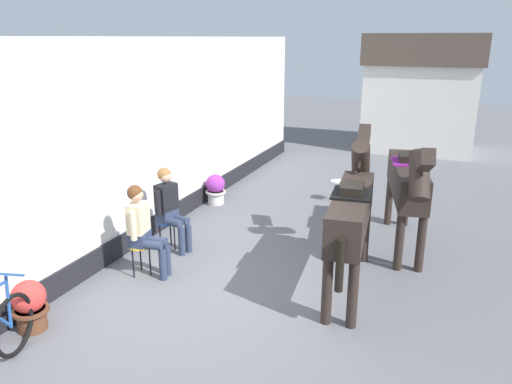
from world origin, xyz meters
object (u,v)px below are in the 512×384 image
at_px(spare_stool_white, 338,183).
at_px(seated_visitor_far, 169,205).
at_px(flower_planter_farthest, 216,189).
at_px(saddled_horse_near, 352,208).
at_px(flower_planter_nearest, 30,305).
at_px(saddled_horse_far, 408,182).
at_px(seated_visitor_near, 143,226).

bearing_deg(spare_stool_white, seated_visitor_far, -120.07).
distance_m(flower_planter_farthest, spare_stool_white, 2.62).
xyz_separation_m(saddled_horse_near, flower_planter_nearest, (-3.32, -2.56, -0.82)).
distance_m(seated_visitor_far, flower_planter_nearest, 2.75).
relative_size(seated_visitor_far, saddled_horse_near, 0.46).
height_order(saddled_horse_near, saddled_horse_far, same).
xyz_separation_m(seated_visitor_far, spare_stool_white, (2.02, 3.49, -0.38)).
bearing_deg(flower_planter_nearest, seated_visitor_near, 75.02).
bearing_deg(seated_visitor_far, seated_visitor_near, -81.81).
bearing_deg(flower_planter_farthest, seated_visitor_far, -81.68).
bearing_deg(flower_planter_farthest, spare_stool_white, 25.15).
relative_size(seated_visitor_near, flower_planter_nearest, 2.17).
bearing_deg(seated_visitor_far, spare_stool_white, 59.93).
distance_m(seated_visitor_near, flower_planter_farthest, 3.41).
height_order(seated_visitor_far, flower_planter_nearest, seated_visitor_far).
relative_size(saddled_horse_near, flower_planter_nearest, 4.68).
relative_size(seated_visitor_far, saddled_horse_far, 0.47).
bearing_deg(seated_visitor_near, flower_planter_nearest, -104.98).
bearing_deg(saddled_horse_far, seated_visitor_far, -157.67).
xyz_separation_m(seated_visitor_far, flower_planter_nearest, (-0.32, -2.69, -0.44)).
bearing_deg(seated_visitor_near, spare_stool_white, 67.11).
distance_m(saddled_horse_far, flower_planter_farthest, 4.12).
distance_m(seated_visitor_far, saddled_horse_far, 3.89).
relative_size(saddled_horse_far, spare_stool_white, 6.44).
distance_m(seated_visitor_near, seated_visitor_far, 0.98).
distance_m(seated_visitor_near, flower_planter_nearest, 1.84).
bearing_deg(flower_planter_farthest, flower_planter_nearest, -89.72).
relative_size(saddled_horse_far, flower_planter_nearest, 4.63).
bearing_deg(flower_planter_nearest, saddled_horse_far, 46.84).
height_order(flower_planter_nearest, flower_planter_farthest, same).
relative_size(seated_visitor_far, flower_planter_farthest, 2.17).
bearing_deg(seated_visitor_near, seated_visitor_far, 98.19).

